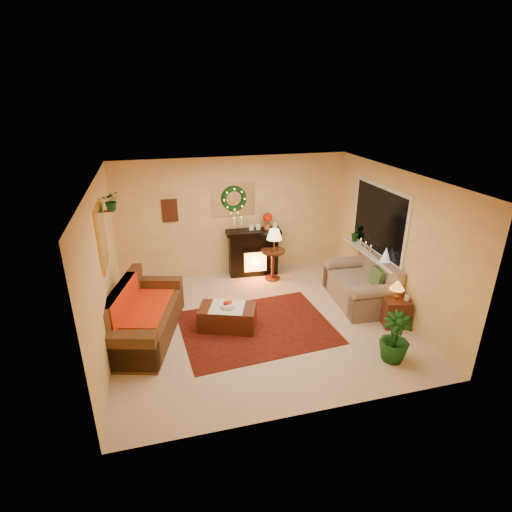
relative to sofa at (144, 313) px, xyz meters
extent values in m
plane|color=beige|center=(1.99, -0.10, -0.43)|extent=(5.00, 5.00, 0.00)
plane|color=white|center=(1.99, -0.10, 2.17)|extent=(5.00, 5.00, 0.00)
plane|color=#EFD88C|center=(1.99, 2.15, 0.87)|extent=(5.00, 5.00, 0.00)
plane|color=#EFD88C|center=(1.99, -2.35, 0.87)|extent=(5.00, 5.00, 0.00)
plane|color=#EFD88C|center=(-0.51, -0.10, 0.87)|extent=(4.50, 4.50, 0.00)
plane|color=#EFD88C|center=(4.49, -0.10, 0.87)|extent=(4.50, 4.50, 0.00)
cube|color=#550F13|center=(1.87, -0.24, -0.42)|extent=(2.69, 2.10, 0.01)
cube|color=brown|center=(0.00, 0.00, 0.00)|extent=(1.43, 2.22, 0.88)
cube|color=red|center=(-0.02, 0.17, 0.03)|extent=(0.81, 1.31, 0.02)
cube|color=black|center=(2.36, 1.94, 0.12)|extent=(1.08, 0.40, 0.97)
sphere|color=red|center=(2.69, 1.94, 0.87)|extent=(0.20, 0.20, 0.20)
cylinder|color=white|center=(1.95, 1.95, 0.83)|extent=(0.05, 0.05, 0.16)
cylinder|color=silver|center=(2.11, 1.96, 0.83)|extent=(0.06, 0.06, 0.17)
cube|color=white|center=(1.99, 2.13, 1.27)|extent=(0.92, 0.02, 0.72)
torus|color=#194719|center=(1.99, 2.09, 1.29)|extent=(0.55, 0.11, 0.55)
cube|color=#381E11|center=(0.64, 2.13, 1.12)|extent=(0.32, 0.03, 0.48)
cube|color=gold|center=(-0.49, 0.20, 1.32)|extent=(0.03, 0.84, 1.00)
imported|color=#194719|center=(-0.35, 0.95, 1.54)|extent=(0.33, 0.28, 0.36)
cube|color=tan|center=(4.05, 0.18, -0.01)|extent=(1.02, 1.63, 0.91)
cube|color=white|center=(4.47, 0.45, 1.12)|extent=(0.03, 1.86, 1.36)
cube|color=black|center=(4.46, 0.45, 1.12)|extent=(0.02, 1.70, 1.22)
cube|color=white|center=(4.37, 0.45, 0.44)|extent=(0.22, 1.86, 0.04)
cone|color=silver|center=(4.39, -0.04, 0.61)|extent=(0.19, 0.19, 0.29)
imported|color=#234C1B|center=(4.40, 1.13, 0.66)|extent=(0.26, 0.21, 0.47)
cylinder|color=#33150C|center=(2.71, 1.57, -0.10)|extent=(0.58, 0.58, 0.68)
cone|color=#FFE89B|center=(2.72, 1.54, 0.45)|extent=(0.32, 0.32, 0.49)
cube|color=black|center=(4.25, -0.74, -0.16)|extent=(0.49, 0.49, 0.51)
cone|color=#FFA032|center=(4.23, -0.73, 0.32)|extent=(0.26, 0.26, 0.38)
cube|color=black|center=(1.38, -0.11, -0.22)|extent=(1.08, 0.83, 0.40)
cylinder|color=silver|center=(1.39, -0.12, 0.02)|extent=(0.25, 0.25, 0.06)
imported|color=#255823|center=(3.66, -1.64, 0.02)|extent=(1.78, 1.78, 2.40)
camera|label=1|loc=(0.35, -6.02, 3.42)|focal=28.00mm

